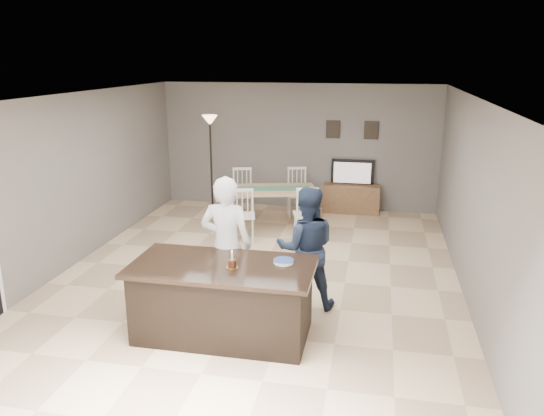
% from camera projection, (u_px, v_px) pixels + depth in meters
% --- Properties ---
extents(floor, '(8.00, 8.00, 0.00)m').
position_uv_depth(floor, '(257.00, 276.00, 8.12)').
color(floor, beige).
rests_on(floor, ground).
extents(room_shell, '(8.00, 8.00, 8.00)m').
position_uv_depth(room_shell, '(257.00, 168.00, 7.65)').
color(room_shell, slate).
rests_on(room_shell, floor).
extents(kitchen_island, '(2.15, 1.10, 0.90)m').
position_uv_depth(kitchen_island, '(223.00, 300.00, 6.29)').
color(kitchen_island, black).
rests_on(kitchen_island, floor).
extents(tv_console, '(1.20, 0.40, 0.60)m').
position_uv_depth(tv_console, '(351.00, 199.00, 11.36)').
color(tv_console, brown).
rests_on(tv_console, floor).
extents(television, '(0.91, 0.12, 0.53)m').
position_uv_depth(television, '(352.00, 172.00, 11.27)').
color(television, black).
rests_on(television, tv_console).
extents(tv_screen_glow, '(0.78, 0.00, 0.78)m').
position_uv_depth(tv_screen_glow, '(352.00, 173.00, 11.19)').
color(tv_screen_glow, orange).
rests_on(tv_screen_glow, tv_console).
extents(picture_frames, '(1.10, 0.02, 0.38)m').
position_uv_depth(picture_frames, '(352.00, 130.00, 11.16)').
color(picture_frames, black).
rests_on(picture_frames, room_shell).
extents(woman, '(0.66, 0.44, 1.82)m').
position_uv_depth(woman, '(226.00, 245.00, 6.78)').
color(woman, silver).
rests_on(woman, floor).
extents(man, '(0.89, 0.75, 1.64)m').
position_uv_depth(man, '(306.00, 248.00, 6.93)').
color(man, '#182236').
rests_on(man, floor).
extents(birthday_cake, '(0.13, 0.13, 0.21)m').
position_uv_depth(birthday_cake, '(232.00, 263.00, 6.08)').
color(birthday_cake, gold).
rests_on(birthday_cake, kitchen_island).
extents(plate_stack, '(0.24, 0.24, 0.04)m').
position_uv_depth(plate_stack, '(284.00, 261.00, 6.22)').
color(plate_stack, white).
rests_on(plate_stack, kitchen_island).
extents(dining_table, '(2.01, 2.22, 1.02)m').
position_uv_depth(dining_table, '(272.00, 195.00, 10.25)').
color(dining_table, tan).
rests_on(dining_table, floor).
extents(floor_lamp, '(0.31, 0.31, 2.09)m').
position_uv_depth(floor_lamp, '(210.00, 138.00, 10.88)').
color(floor_lamp, black).
rests_on(floor_lamp, floor).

